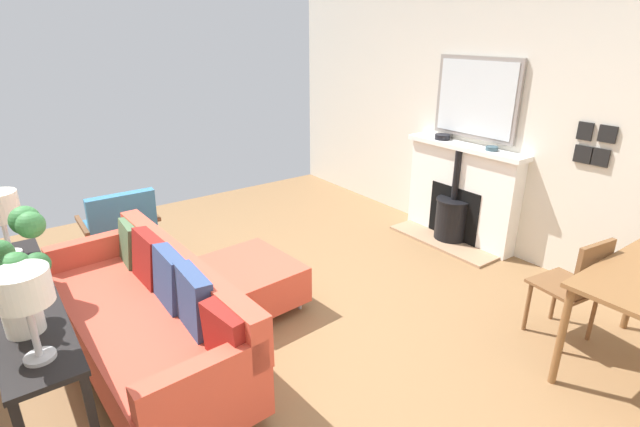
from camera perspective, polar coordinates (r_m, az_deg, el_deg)
The scene contains 15 objects.
ground_plane at distance 3.97m, azimuth -7.00°, elevation -12.77°, with size 5.52×6.32×0.01m, color olive.
wall_left at distance 5.26m, azimuth 19.88°, elevation 11.04°, with size 0.12×6.32×2.77m, color beige.
fireplace at distance 5.41m, azimuth 16.29°, elevation 1.69°, with size 0.53×1.41×1.07m.
mirror_over_mantel at distance 5.25m, azimuth 18.21°, elevation 13.01°, with size 0.04×0.98×0.82m.
mantel_bowl_near at distance 5.43m, azimuth 14.47°, elevation 8.92°, with size 0.17×0.17×0.06m.
mantel_bowl_far at distance 5.07m, azimuth 19.91°, elevation 7.38°, with size 0.12×0.12×0.04m.
sofa at distance 3.54m, azimuth -19.68°, elevation -11.63°, with size 0.88×2.13×0.81m.
ottoman at distance 4.06m, azimuth -8.26°, elevation -7.86°, with size 0.73×0.84×0.40m.
armchair_accent at distance 4.95m, azimuth -22.82°, elevation -1.04°, with size 0.69×0.60×0.81m.
console_table at distance 3.31m, azimuth -31.71°, elevation -9.87°, with size 0.34×1.82×0.76m.
table_lamp_far_end at distance 2.50m, azimuth -32.03°, elevation -7.94°, with size 0.24×0.24×0.46m.
potted_plant at distance 2.76m, azimuth -33.92°, elevation -4.76°, with size 0.41×0.49×0.65m.
book_stack at distance 3.47m, azimuth -32.53°, elevation -6.58°, with size 0.28×0.21×0.05m.
dining_chair_near_fireplace at distance 3.93m, azimuth 28.44°, elevation -7.28°, with size 0.45×0.45×0.85m.
photo_gallery_row at distance 4.70m, azimuth 29.98°, elevation 7.15°, with size 0.02×0.32×0.35m.
Camera 1 is at (1.54, 2.91, 2.21)m, focal length 26.68 mm.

